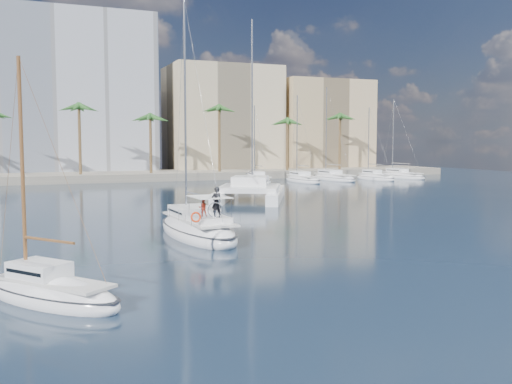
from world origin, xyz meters
name	(u,v)px	position (x,y,z in m)	size (l,w,h in m)	color
ground	(245,241)	(0.00, 0.00, 0.00)	(160.00, 160.00, 0.00)	black
quay	(110,176)	(0.00, 61.00, 0.60)	(120.00, 14.00, 1.20)	gray
building_modern	(27,95)	(-12.00, 73.00, 14.00)	(42.00, 16.00, 28.00)	silver
building_beige	(222,121)	(22.00, 70.00, 10.00)	(20.00, 14.00, 20.00)	#C7B38F
building_tan_right	(321,127)	(42.00, 68.00, 9.00)	(18.00, 12.00, 18.00)	tan
palm_centre	(112,114)	(0.00, 57.00, 10.28)	(3.60, 3.60, 12.30)	brown
palm_right	(311,118)	(34.00, 57.00, 10.28)	(3.60, 3.60, 12.30)	brown
main_sloop	(197,229)	(-2.26, 2.77, 0.52)	(3.99, 11.19, 16.40)	white
small_sloop	(51,292)	(-11.69, -9.76, 0.39)	(5.96, 6.83, 9.97)	white
catamaran	(250,189)	(9.34, 23.07, 1.17)	(11.91, 14.75, 19.09)	white
seagull	(202,214)	(-0.95, 6.00, 1.07)	(1.24, 0.53, 0.23)	silver
moored_yacht_a	(258,182)	(20.00, 47.00, 0.00)	(2.72, 9.35, 11.90)	white
moored_yacht_b	(303,182)	(26.50, 45.00, 0.00)	(3.14, 10.78, 13.72)	white
moored_yacht_c	(334,180)	(33.00, 47.00, 0.00)	(3.55, 12.21, 15.54)	white
moored_yacht_d	(375,180)	(39.50, 45.00, 0.00)	(2.72, 9.35, 11.90)	white
moored_yacht_e	(401,178)	(46.00, 47.00, 0.00)	(3.14, 10.78, 13.72)	white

